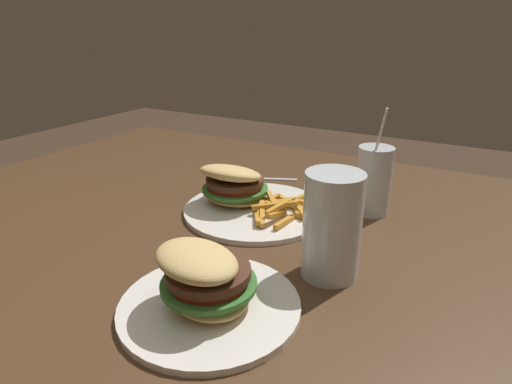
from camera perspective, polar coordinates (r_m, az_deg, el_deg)
The scene contains 6 objects.
dining_table at distance 0.74m, azimuth -3.90°, elevation -17.57°, with size 1.59×1.37×0.75m.
meal_plate_near at distance 0.87m, azimuth -1.54°, elevation -0.42°, with size 0.29×0.29×0.10m.
beer_glass at distance 0.64m, azimuth 10.08°, elevation -4.71°, with size 0.09×0.09×0.16m.
juice_glass at distance 0.87m, azimuth 15.35°, elevation 1.18°, with size 0.07×0.07×0.21m.
spoon at distance 1.05m, azimuth -1.68°, elevation 2.12°, with size 0.16×0.09×0.01m.
meal_plate_far at distance 0.57m, azimuth -6.63°, elevation -12.44°, with size 0.24×0.24×0.10m.
Camera 1 is at (-0.32, 0.47, 1.11)m, focal length 30.00 mm.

